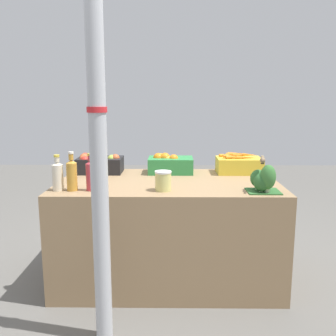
{
  "coord_description": "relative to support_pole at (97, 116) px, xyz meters",
  "views": [
    {
      "loc": [
        0.03,
        -2.8,
        1.41
      ],
      "look_at": [
        0.0,
        0.0,
        0.88
      ],
      "focal_mm": 40.0,
      "sensor_mm": 36.0,
      "label": 1
    }
  ],
  "objects": [
    {
      "name": "broccoli_pile",
      "position": [
        1.01,
        0.46,
        -0.45
      ],
      "size": [
        0.22,
        0.18,
        0.19
      ],
      "color": "#2D602D",
      "rests_on": "market_table"
    },
    {
      "name": "pickle_jar",
      "position": [
        0.34,
        0.49,
        -0.47
      ],
      "size": [
        0.11,
        0.11,
        0.14
      ],
      "color": "#D1CC75",
      "rests_on": "market_table"
    },
    {
      "name": "juice_bottle_cloudy",
      "position": [
        -0.38,
        0.49,
        -0.43
      ],
      "size": [
        0.07,
        0.07,
        0.25
      ],
      "color": "beige",
      "rests_on": "market_table"
    },
    {
      "name": "carrot_crate",
      "position": [
        0.96,
        1.12,
        -0.46
      ],
      "size": [
        0.37,
        0.25,
        0.16
      ],
      "color": "gold",
      "rests_on": "market_table"
    },
    {
      "name": "support_pole",
      "position": [
        0.0,
        0.0,
        0.0
      ],
      "size": [
        0.11,
        0.11,
        2.63
      ],
      "color": "#B7BABF",
      "rests_on": "ground_plane"
    },
    {
      "name": "orange_crate",
      "position": [
        0.37,
        1.12,
        -0.46
      ],
      "size": [
        0.37,
        0.25,
        0.17
      ],
      "color": "#2D8442",
      "rests_on": "market_table"
    },
    {
      "name": "juice_bottle_amber",
      "position": [
        -0.29,
        0.49,
        -0.42
      ],
      "size": [
        0.07,
        0.07,
        0.27
      ],
      "color": "gold",
      "rests_on": "market_table"
    },
    {
      "name": "apple_crate",
      "position": [
        -0.22,
        1.11,
        -0.46
      ],
      "size": [
        0.37,
        0.25,
        0.16
      ],
      "color": "black",
      "rests_on": "market_table"
    },
    {
      "name": "juice_bottle_ruby",
      "position": [
        -0.16,
        0.49,
        -0.42
      ],
      "size": [
        0.06,
        0.06,
        0.26
      ],
      "color": "#B2333D",
      "rests_on": "market_table"
    },
    {
      "name": "sparrow_bird",
      "position": [
        1.0,
        0.46,
        -0.31
      ],
      "size": [
        0.05,
        0.14,
        0.05
      ],
      "rotation": [
        0.0,
        0.0,
        1.38
      ],
      "color": "#4C3D2D",
      "rests_on": "broccoli_pile"
    },
    {
      "name": "market_table",
      "position": [
        0.37,
        0.8,
        -0.93
      ],
      "size": [
        1.67,
        0.96,
        0.78
      ],
      "primitive_type": "cube",
      "color": "#937551",
      "rests_on": "ground_plane"
    },
    {
      "name": "ground_plane",
      "position": [
        0.37,
        0.8,
        -1.32
      ],
      "size": [
        10.0,
        10.0,
        0.0
      ],
      "primitive_type": "plane",
      "color": "#605E59"
    }
  ]
}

